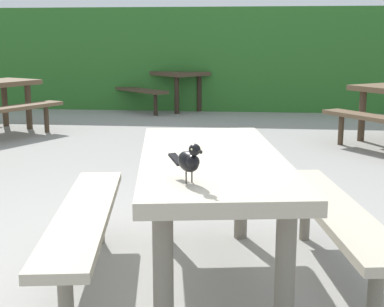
# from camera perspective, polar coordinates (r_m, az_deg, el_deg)

# --- Properties ---
(ground_plane) EXTENTS (60.00, 60.00, 0.00)m
(ground_plane) POSITION_cam_1_polar(r_m,az_deg,el_deg) (3.50, -3.87, -11.20)
(ground_plane) COLOR gray
(hedge_wall) EXTENTS (28.00, 2.32, 1.90)m
(hedge_wall) POSITION_cam_1_polar(r_m,az_deg,el_deg) (11.54, 3.44, 9.74)
(hedge_wall) COLOR #2D6B28
(hedge_wall) RESTS_ON ground
(picnic_table_foreground) EXTENTS (1.93, 1.96, 0.74)m
(picnic_table_foreground) POSITION_cam_1_polar(r_m,az_deg,el_deg) (3.07, 1.98, -3.47)
(picnic_table_foreground) COLOR #B2A893
(picnic_table_foreground) RESTS_ON ground
(bird_grackle) EXTENTS (0.18, 0.25, 0.18)m
(bird_grackle) POSITION_cam_1_polar(r_m,az_deg,el_deg) (2.41, -0.28, -0.70)
(bird_grackle) COLOR black
(bird_grackle) RESTS_ON picnic_table_foreground
(picnic_table_mid_left) EXTENTS (2.40, 2.40, 0.74)m
(picnic_table_mid_left) POSITION_cam_1_polar(r_m,az_deg,el_deg) (10.82, -2.78, 7.51)
(picnic_table_mid_left) COLOR #473828
(picnic_table_mid_left) RESTS_ON ground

